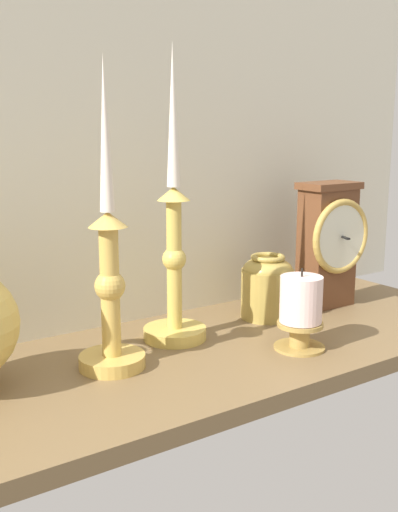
{
  "coord_description": "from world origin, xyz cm",
  "views": [
    {
      "loc": [
        -49.38,
        -69.32,
        31.82
      ],
      "look_at": [
        -2.34,
        0.0,
        14.0
      ],
      "focal_mm": 42.58,
      "sensor_mm": 36.0,
      "label": 1
    }
  ],
  "objects_px": {
    "mantel_clock": "(329,243)",
    "brass_vase_jar": "(267,285)",
    "pillar_candle_front": "(301,310)",
    "candlestick_tall_left": "(110,281)",
    "candlestick_tall_center": "(174,258)"
  },
  "relations": [
    {
      "from": "mantel_clock",
      "to": "brass_vase_jar",
      "type": "distance_m",
      "value": 0.15
    },
    {
      "from": "brass_vase_jar",
      "to": "pillar_candle_front",
      "type": "relative_size",
      "value": 0.9
    },
    {
      "from": "candlestick_tall_left",
      "to": "brass_vase_jar",
      "type": "height_order",
      "value": "candlestick_tall_left"
    },
    {
      "from": "candlestick_tall_left",
      "to": "brass_vase_jar",
      "type": "bearing_deg",
      "value": 9.36
    },
    {
      "from": "pillar_candle_front",
      "to": "candlestick_tall_center",
      "type": "bearing_deg",
      "value": 133.03
    },
    {
      "from": "candlestick_tall_left",
      "to": "candlestick_tall_center",
      "type": "bearing_deg",
      "value": 20.56
    },
    {
      "from": "candlestick_tall_left",
      "to": "brass_vase_jar",
      "type": "distance_m",
      "value": 0.33
    },
    {
      "from": "mantel_clock",
      "to": "candlestick_tall_center",
      "type": "bearing_deg",
      "value": 179.13
    },
    {
      "from": "candlestick_tall_left",
      "to": "candlestick_tall_center",
      "type": "distance_m",
      "value": 0.14
    },
    {
      "from": "mantel_clock",
      "to": "candlestick_tall_left",
      "type": "distance_m",
      "value": 0.45
    },
    {
      "from": "mantel_clock",
      "to": "pillar_candle_front",
      "type": "height_order",
      "value": "mantel_clock"
    },
    {
      "from": "candlestick_tall_left",
      "to": "candlestick_tall_center",
      "type": "xyz_separation_m",
      "value": [
        0.13,
        0.05,
        0.01
      ]
    },
    {
      "from": "brass_vase_jar",
      "to": "candlestick_tall_left",
      "type": "bearing_deg",
      "value": -170.64
    },
    {
      "from": "mantel_clock",
      "to": "pillar_candle_front",
      "type": "relative_size",
      "value": 1.85
    },
    {
      "from": "mantel_clock",
      "to": "candlestick_tall_left",
      "type": "bearing_deg",
      "value": -174.46
    }
  ]
}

